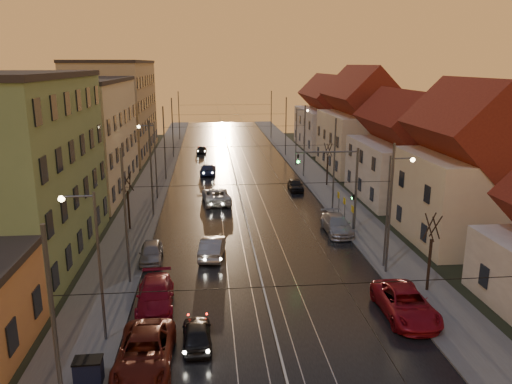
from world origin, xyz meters
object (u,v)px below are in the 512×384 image
object	(u,v)px
parked_left_2	(155,296)
street_lamp_3	(298,131)
street_lamp_1	(392,201)
street_lamp_0	(92,253)
driving_car_1	(212,247)
parked_left_3	(151,253)
dumpster	(89,372)
street_lamp_2	(152,154)
driving_car_4	(202,149)
parked_left_1	(145,352)
driving_car_2	(216,196)
traffic_light_mast	(345,179)
parked_right_2	(295,185)
parked_right_1	(337,224)
driving_car_0	(197,333)
parked_right_0	(405,304)
driving_car_3	(208,169)

from	to	relation	value
parked_left_2	street_lamp_3	bearing A→B (deg)	66.08
street_lamp_1	street_lamp_3	bearing A→B (deg)	90.00
street_lamp_0	street_lamp_1	size ratio (longest dim) A/B	1.00
street_lamp_3	driving_car_1	size ratio (longest dim) A/B	1.74
street_lamp_0	driving_car_1	xyz separation A→B (m)	(5.93, 11.24, -4.13)
parked_left_3	dumpster	xyz separation A→B (m)	(-1.22, -14.35, 0.01)
street_lamp_2	street_lamp_3	size ratio (longest dim) A/B	1.00
street_lamp_2	parked_left_3	size ratio (longest dim) A/B	1.99
driving_car_4	parked_left_1	size ratio (longest dim) A/B	0.64
street_lamp_1	driving_car_2	size ratio (longest dim) A/B	1.42
parked_left_1	parked_left_3	distance (m)	13.22
parked_left_3	street_lamp_1	bearing A→B (deg)	-11.64
street_lamp_0	traffic_light_mast	bearing A→B (deg)	43.10
parked_left_1	dumpster	size ratio (longest dim) A/B	4.70
street_lamp_2	parked_right_2	xyz separation A→B (m)	(15.50, 2.31, -4.24)
parked_left_3	parked_right_1	xyz separation A→B (m)	(14.98, 4.93, 0.05)
dumpster	parked_right_2	bearing A→B (deg)	64.61
driving_car_2	parked_right_1	world-z (taller)	driving_car_2
street_lamp_0	parked_left_3	bearing A→B (deg)	81.99
traffic_light_mast	driving_car_4	xyz separation A→B (m)	(-12.41, 39.52, -3.98)
parked_left_1	street_lamp_1	bearing A→B (deg)	34.32
street_lamp_1	parked_right_1	xyz separation A→B (m)	(-1.73, 7.61, -4.14)
street_lamp_3	parked_left_3	world-z (taller)	street_lamp_3
parked_right_2	parked_right_1	bearing A→B (deg)	-84.76
driving_car_0	parked_right_2	xyz separation A→B (m)	(10.49, 31.05, 0.03)
traffic_light_mast	street_lamp_2	bearing A→B (deg)	144.93
street_lamp_0	driving_car_0	world-z (taller)	street_lamp_0
street_lamp_1	street_lamp_2	xyz separation A→B (m)	(-18.21, 20.00, 0.00)
parked_left_1	parked_right_1	xyz separation A→B (m)	(13.87, 18.10, -0.04)
street_lamp_1	street_lamp_3	distance (m)	36.00
street_lamp_0	parked_right_1	world-z (taller)	street_lamp_0
street_lamp_3	parked_left_3	distance (m)	37.50
street_lamp_1	driving_car_0	world-z (taller)	street_lamp_1
street_lamp_3	street_lamp_0	bearing A→B (deg)	-112.48
parked_left_3	parked_right_0	distance (m)	17.98
street_lamp_2	parked_left_1	xyz separation A→B (m)	(2.61, -30.49, -4.10)
driving_car_0	driving_car_1	distance (m)	12.02
driving_car_0	parked_left_1	xyz separation A→B (m)	(-2.40, -1.75, 0.16)
street_lamp_0	traffic_light_mast	world-z (taller)	street_lamp_0
driving_car_1	driving_car_3	xyz separation A→B (m)	(-0.25, 28.60, -0.07)
driving_car_0	parked_right_0	size ratio (longest dim) A/B	0.65
driving_car_4	parked_right_2	size ratio (longest dim) A/B	0.95
driving_car_3	parked_left_3	bearing A→B (deg)	85.51
parked_right_0	parked_right_2	xyz separation A→B (m)	(-1.21, 29.23, -0.14)
traffic_light_mast	parked_right_1	distance (m)	3.93
driving_car_0	parked_right_0	world-z (taller)	parked_right_0
driving_car_0	parked_left_1	distance (m)	2.98
traffic_light_mast	parked_left_3	size ratio (longest dim) A/B	1.79
street_lamp_2	driving_car_2	xyz separation A→B (m)	(6.49, -2.05, -4.10)
street_lamp_1	traffic_light_mast	world-z (taller)	street_lamp_1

